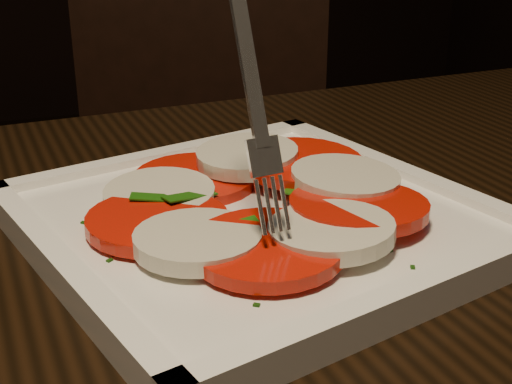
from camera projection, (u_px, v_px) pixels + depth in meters
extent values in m
cube|color=black|center=(234.00, 341.00, 0.39)|extent=(1.24, 0.86, 0.04)
cylinder|color=black|center=(499.00, 348.00, 1.02)|extent=(0.06, 0.06, 0.71)
cube|color=black|center=(199.00, 244.00, 1.12)|extent=(0.54, 0.54, 0.04)
cube|color=black|center=(201.00, 60.00, 1.20)|extent=(0.41, 0.18, 0.46)
cylinder|color=black|center=(116.00, 315.00, 1.38)|extent=(0.04, 0.04, 0.41)
cylinder|color=black|center=(301.00, 314.00, 1.38)|extent=(0.04, 0.04, 0.41)
cube|color=white|center=(256.00, 223.00, 0.47)|extent=(0.34, 0.34, 0.01)
cylinder|color=red|center=(195.00, 179.00, 0.51)|extent=(0.09, 0.09, 0.01)
cylinder|color=beige|center=(159.00, 196.00, 0.48)|extent=(0.08, 0.08, 0.02)
cylinder|color=red|center=(158.00, 221.00, 0.44)|extent=(0.09, 0.09, 0.01)
cylinder|color=beige|center=(198.00, 241.00, 0.41)|extent=(0.08, 0.08, 0.01)
cylinder|color=red|center=(267.00, 247.00, 0.40)|extent=(0.09, 0.09, 0.01)
cylinder|color=beige|center=(331.00, 231.00, 0.42)|extent=(0.08, 0.08, 0.02)
cylinder|color=red|center=(359.00, 206.00, 0.45)|extent=(0.09, 0.09, 0.01)
cylinder|color=beige|center=(345.00, 179.00, 0.49)|extent=(0.08, 0.08, 0.02)
cylinder|color=red|center=(303.00, 163.00, 0.52)|extent=(0.09, 0.09, 0.01)
cylinder|color=beige|center=(247.00, 156.00, 0.52)|extent=(0.08, 0.08, 0.01)
cube|color=#1D570E|center=(334.00, 177.00, 0.50)|extent=(0.04, 0.02, 0.00)
cube|color=#1D570E|center=(311.00, 189.00, 0.48)|extent=(0.02, 0.04, 0.00)
cube|color=#1D570E|center=(298.00, 184.00, 0.49)|extent=(0.03, 0.03, 0.00)
cube|color=#1D570E|center=(155.00, 197.00, 0.46)|extent=(0.03, 0.02, 0.00)
cube|color=#1D570E|center=(259.00, 235.00, 0.41)|extent=(0.02, 0.04, 0.01)
cube|color=#1D570E|center=(190.00, 196.00, 0.47)|extent=(0.04, 0.02, 0.01)
cube|color=#1D570E|center=(335.00, 207.00, 0.45)|extent=(0.04, 0.02, 0.00)
cube|color=#12380A|center=(299.00, 285.00, 0.38)|extent=(0.00, 0.00, 0.00)
cube|color=#12380A|center=(145.00, 191.00, 0.50)|extent=(0.00, 0.00, 0.00)
cube|color=#12380A|center=(84.00, 223.00, 0.45)|extent=(0.00, 0.00, 0.00)
cube|color=#12380A|center=(114.00, 190.00, 0.50)|extent=(0.00, 0.00, 0.00)
cube|color=#12380A|center=(402.00, 234.00, 0.44)|extent=(0.00, 0.00, 0.00)
cube|color=#12380A|center=(376.00, 249.00, 0.42)|extent=(0.00, 0.00, 0.00)
cube|color=#12380A|center=(256.00, 277.00, 0.39)|extent=(0.00, 0.00, 0.00)
cube|color=#12380A|center=(364.00, 171.00, 0.54)|extent=(0.00, 0.00, 0.00)
cube|color=#12380A|center=(257.00, 305.00, 0.36)|extent=(0.00, 0.00, 0.00)
cube|color=#12380A|center=(370.00, 170.00, 0.54)|extent=(0.00, 0.00, 0.00)
cube|color=#12380A|center=(390.00, 250.00, 0.42)|extent=(0.00, 0.00, 0.00)
cube|color=#12380A|center=(110.00, 260.00, 0.41)|extent=(0.00, 0.00, 0.00)
cube|color=#12380A|center=(324.00, 163.00, 0.55)|extent=(0.00, 0.00, 0.00)
cube|color=#12380A|center=(413.00, 267.00, 0.40)|extent=(0.00, 0.00, 0.00)
cube|color=#12380A|center=(131.00, 183.00, 0.51)|extent=(0.00, 0.00, 0.00)
cube|color=#12380A|center=(281.00, 152.00, 0.58)|extent=(0.00, 0.00, 0.00)
cube|color=#12380A|center=(391.00, 214.00, 0.47)|extent=(0.00, 0.00, 0.00)
cube|color=#12380A|center=(336.00, 159.00, 0.56)|extent=(0.00, 0.00, 0.00)
cube|color=#12380A|center=(121.00, 225.00, 0.45)|extent=(0.00, 0.00, 0.00)
cube|color=#12380A|center=(204.00, 169.00, 0.54)|extent=(0.00, 0.00, 0.00)
cube|color=#12380A|center=(191.00, 160.00, 0.56)|extent=(0.00, 0.00, 0.00)
cube|color=#12380A|center=(280.00, 158.00, 0.56)|extent=(0.00, 0.00, 0.00)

